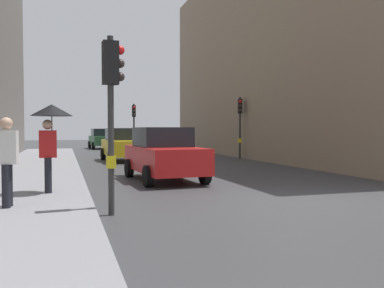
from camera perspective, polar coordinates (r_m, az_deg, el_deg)
ground_plane at (r=10.12m, az=14.37°, el=-7.65°), size 120.00×120.00×0.00m
sidewalk_kerb at (r=14.62m, az=-21.67°, el=-4.43°), size 3.39×40.00×0.16m
building_facade_right at (r=27.99m, az=18.06°, el=11.31°), size 12.00×26.02×12.50m
traffic_light_near_left at (r=8.22m, az=-11.09°, el=7.09°), size 0.44×0.26×3.51m
traffic_light_mid_street at (r=23.71m, az=6.69°, el=3.85°), size 0.32×0.45×3.54m
traffic_light_far_median at (r=30.17m, az=-8.08°, el=3.46°), size 0.25×0.43×3.55m
car_red_sedan at (r=13.66m, az=-3.95°, el=-1.38°), size 2.21×4.30×1.76m
car_yellow_taxi at (r=22.31m, az=-9.54°, el=-0.08°), size 2.17×4.28×1.76m
car_green_estate at (r=36.88m, az=-12.45°, el=0.72°), size 2.21×4.30×1.76m
pedestrian_with_umbrella at (r=10.50m, az=-19.08°, el=2.74°), size 1.00×1.00×2.14m
pedestrian_with_black_backpack at (r=8.84m, az=-24.64°, el=-1.58°), size 0.62×0.36×1.77m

